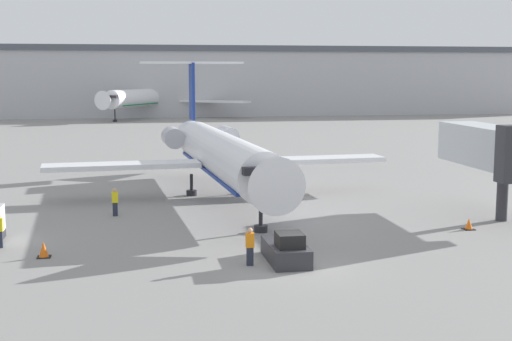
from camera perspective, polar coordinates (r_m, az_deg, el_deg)
name	(u,v)px	position (r m, az deg, el deg)	size (l,w,h in m)	color
ground_plane	(294,266)	(34.70, 3.05, -7.66)	(600.00, 600.00, 0.00)	gray
terminal_building	(164,81)	(152.73, -7.33, 7.13)	(180.00, 16.80, 14.52)	#B2B2B7
airplane_main	(221,153)	(53.13, -2.85, 1.40)	(25.90, 31.00, 10.20)	white
pushback_tug	(286,250)	(35.37, 2.42, -6.37)	(1.80, 3.99, 1.63)	#2D2D33
worker_near_tug	(250,245)	(34.54, -0.49, -6.02)	(0.40, 0.26, 1.87)	#232838
worker_by_wing	(115,201)	(47.08, -11.22, -2.42)	(0.40, 0.26, 1.84)	#232838
traffic_cone_left	(44,250)	(37.71, -16.63, -6.09)	(0.68, 0.68, 0.82)	black
traffic_cone_right	(469,224)	(44.24, 16.66, -4.13)	(0.64, 0.64, 0.67)	black
airplane_parked_far_left	(160,97)	(148.41, -7.71, 5.86)	(34.53, 36.16, 10.95)	white
jet_bridge	(491,148)	(48.25, 18.32, 1.73)	(3.20, 9.68, 6.19)	#2D2D33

